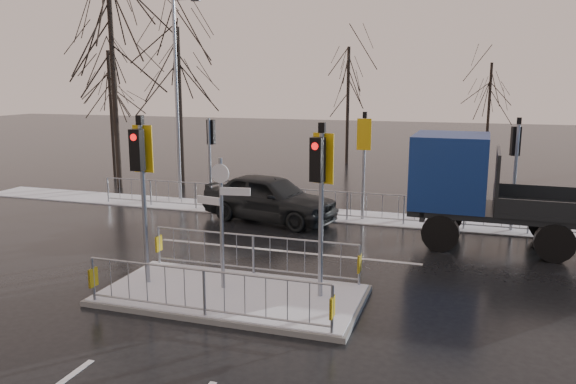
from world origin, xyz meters
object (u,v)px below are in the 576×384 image
(traffic_island, at_px, (231,282))
(flatbed_truck, at_px, (484,187))
(street_lamp_left, at_px, (178,92))
(car_far_lane, at_px, (270,198))

(traffic_island, relative_size, flatbed_truck, 0.83)
(traffic_island, relative_size, street_lamp_left, 0.73)
(traffic_island, relative_size, car_far_lane, 1.21)
(flatbed_truck, distance_m, street_lamp_left, 12.65)
(traffic_island, bearing_deg, car_far_lane, 102.83)
(flatbed_truck, xyz_separation_m, street_lamp_left, (-11.96, 3.12, 2.72))
(car_far_lane, bearing_deg, street_lamp_left, 77.17)
(traffic_island, height_order, flatbed_truck, traffic_island)
(street_lamp_left, bearing_deg, traffic_island, -55.93)
(traffic_island, bearing_deg, flatbed_truck, 48.98)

